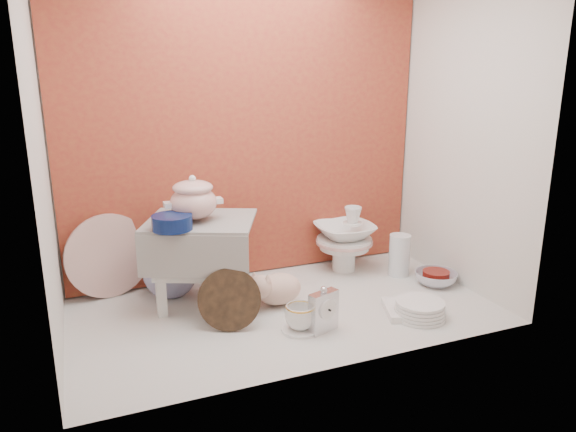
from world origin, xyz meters
name	(u,v)px	position (x,y,z in m)	size (l,w,h in m)	color
ground	(285,310)	(0.00, 0.00, 0.00)	(1.80, 1.80, 0.00)	silver
niche_shell	(269,91)	(0.00, 0.18, 0.93)	(1.86, 1.03, 1.53)	#A24C28
step_stool	(203,262)	(-0.31, 0.20, 0.20)	(0.45, 0.39, 0.39)	silver
soup_tureen	(193,198)	(-0.34, 0.19, 0.49)	(0.24, 0.24, 0.20)	white
cobalt_bowl	(172,222)	(-0.45, 0.09, 0.42)	(0.16, 0.16, 0.06)	#091746
floral_platter	(109,256)	(-0.69, 0.45, 0.20)	(0.39, 0.05, 0.39)	white
blue_white_vase	(170,268)	(-0.43, 0.37, 0.13)	(0.25, 0.25, 0.26)	white
lacquer_tray	(229,300)	(-0.27, -0.07, 0.12)	(0.26, 0.09, 0.25)	black
mantel_clock	(323,309)	(0.07, -0.24, 0.09)	(0.13, 0.04, 0.19)	silver
plush_pig	(279,288)	(-0.01, 0.06, 0.08)	(0.26, 0.18, 0.16)	beige
teacup_saucer	(300,329)	(-0.01, -0.20, 0.01)	(0.15, 0.15, 0.01)	white
gold_rim_teacup	(300,317)	(-0.01, -0.20, 0.06)	(0.13, 0.13, 0.10)	white
lattice_dish	(410,310)	(0.49, -0.23, 0.01)	(0.21, 0.21, 0.03)	white
dinner_plate_stack	(420,309)	(0.50, -0.28, 0.04)	(0.22, 0.22, 0.07)	white
crystal_bowl	(436,278)	(0.79, -0.01, 0.03)	(0.20, 0.20, 0.06)	silver
clear_glass_vase	(399,255)	(0.69, 0.17, 0.11)	(0.11, 0.11, 0.21)	silver
porcelain_tower	(344,239)	(0.46, 0.34, 0.17)	(0.30, 0.30, 0.34)	white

